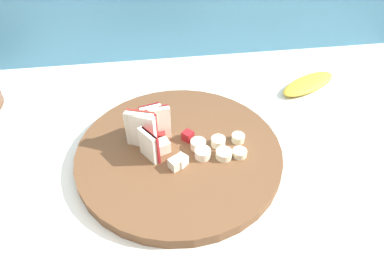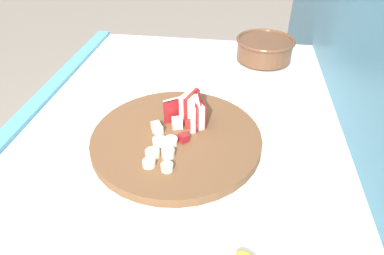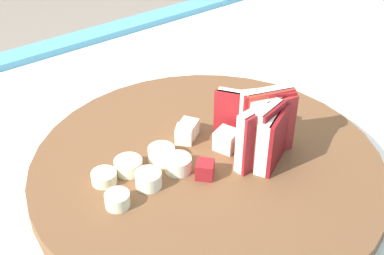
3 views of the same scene
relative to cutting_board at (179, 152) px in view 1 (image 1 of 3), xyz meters
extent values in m
cube|color=#4C8EB2|center=(0.03, 0.37, -0.18)|extent=(2.40, 0.04, 1.52)
cylinder|color=brown|center=(0.00, 0.00, 0.00)|extent=(0.35, 0.35, 0.02)
cube|color=maroon|center=(-0.05, -0.01, 0.04)|extent=(0.03, 0.04, 0.05)
cube|color=white|center=(-0.05, -0.01, 0.04)|extent=(0.03, 0.04, 0.05)
cube|color=maroon|center=(-0.06, 0.02, 0.04)|extent=(0.05, 0.03, 0.07)
cube|color=white|center=(-0.06, 0.02, 0.04)|extent=(0.05, 0.03, 0.07)
cube|color=#B22D23|center=(-0.06, 0.02, 0.04)|extent=(0.05, 0.02, 0.07)
cube|color=beige|center=(-0.06, 0.02, 0.04)|extent=(0.05, 0.03, 0.07)
cube|color=#A32323|center=(-0.06, 0.03, 0.04)|extent=(0.05, 0.01, 0.06)
cube|color=#EFE5CC|center=(-0.06, 0.02, 0.04)|extent=(0.05, 0.02, 0.06)
cube|color=maroon|center=(-0.03, 0.04, 0.04)|extent=(0.04, 0.01, 0.06)
cube|color=#EFE5CC|center=(-0.03, 0.03, 0.04)|extent=(0.04, 0.01, 0.06)
cube|color=maroon|center=(-0.04, 0.04, 0.04)|extent=(0.04, 0.01, 0.06)
cube|color=white|center=(-0.04, 0.04, 0.04)|extent=(0.04, 0.02, 0.06)
cube|color=maroon|center=(-0.05, 0.04, 0.04)|extent=(0.05, 0.03, 0.06)
cube|color=white|center=(-0.05, 0.04, 0.04)|extent=(0.05, 0.03, 0.06)
cube|color=maroon|center=(0.02, 0.02, 0.02)|extent=(0.02, 0.02, 0.02)
cube|color=beige|center=(-0.01, -0.04, 0.02)|extent=(0.02, 0.02, 0.02)
cube|color=white|center=(0.00, -0.04, 0.02)|extent=(0.02, 0.02, 0.02)
cube|color=#A32323|center=(-0.03, 0.02, 0.02)|extent=(0.02, 0.02, 0.02)
cube|color=#EFE5CC|center=(-0.03, 0.00, 0.02)|extent=(0.03, 0.03, 0.02)
cylinder|color=white|center=(0.04, -0.03, 0.02)|extent=(0.03, 0.03, 0.02)
cylinder|color=#F4EAC6|center=(0.07, -0.03, 0.02)|extent=(0.03, 0.03, 0.01)
cylinder|color=beige|center=(0.10, -0.03, 0.02)|extent=(0.02, 0.02, 0.01)
cylinder|color=#F4EAC6|center=(0.03, 0.00, 0.02)|extent=(0.03, 0.03, 0.01)
cylinder|color=white|center=(0.07, 0.00, 0.02)|extent=(0.02, 0.02, 0.02)
cylinder|color=beige|center=(0.10, 0.00, 0.02)|extent=(0.02, 0.02, 0.01)
ellipsoid|color=gold|center=(0.31, 0.17, 0.00)|extent=(0.16, 0.12, 0.02)
camera|label=1|loc=(-0.03, -0.39, 0.39)|focal=30.20mm
camera|label=2|loc=(0.53, 0.11, 0.43)|focal=31.54mm
camera|label=3|loc=(0.25, 0.30, 0.32)|focal=46.87mm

